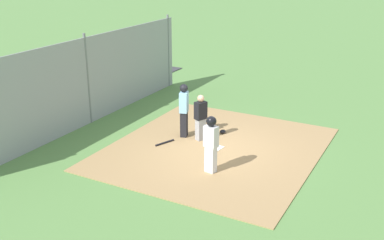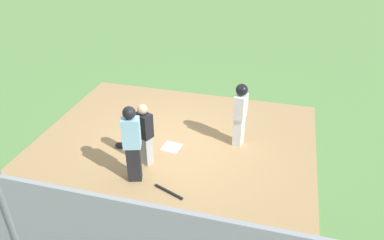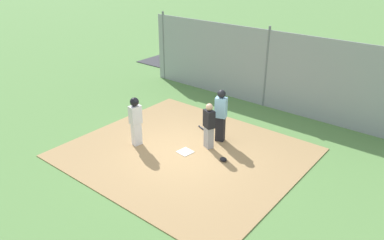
% 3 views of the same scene
% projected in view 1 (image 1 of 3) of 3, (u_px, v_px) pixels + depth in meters
% --- Properties ---
extents(ground_plane, '(140.00, 140.00, 0.00)m').
position_uv_depth(ground_plane, '(215.00, 149.00, 15.03)').
color(ground_plane, '#5B8947').
extents(dirt_infield, '(7.20, 6.40, 0.03)m').
position_uv_depth(dirt_infield, '(215.00, 148.00, 15.03)').
color(dirt_infield, '#A88456').
rests_on(dirt_infield, ground_plane).
extents(home_plate, '(0.49, 0.49, 0.02)m').
position_uv_depth(home_plate, '(215.00, 147.00, 15.02)').
color(home_plate, white).
rests_on(home_plate, dirt_infield).
extents(catcher, '(0.45, 0.39, 1.58)m').
position_uv_depth(catcher, '(201.00, 117.00, 15.40)').
color(catcher, '#9E9EA3').
rests_on(catcher, dirt_infield).
extents(umpire, '(0.44, 0.36, 1.87)m').
position_uv_depth(umpire, '(184.00, 109.00, 15.63)').
color(umpire, black).
rests_on(umpire, dirt_infield).
extents(runner, '(0.32, 0.42, 1.71)m').
position_uv_depth(runner, '(211.00, 140.00, 13.07)').
color(runner, silver).
rests_on(runner, dirt_infield).
extents(baseball_bat, '(0.72, 0.33, 0.06)m').
position_uv_depth(baseball_bat, '(165.00, 143.00, 15.35)').
color(baseball_bat, black).
rests_on(baseball_bat, dirt_infield).
extents(catcher_mask, '(0.24, 0.20, 0.12)m').
position_uv_depth(catcher_mask, '(223.00, 132.00, 16.21)').
color(catcher_mask, black).
rests_on(catcher_mask, dirt_infield).
extents(backstop_fence, '(12.00, 0.10, 3.35)m').
position_uv_depth(backstop_fence, '(88.00, 81.00, 16.78)').
color(backstop_fence, '#93999E').
rests_on(backstop_fence, ground_plane).
extents(parking_lot, '(18.00, 5.20, 0.04)m').
position_uv_depth(parking_lot, '(20.00, 107.00, 18.98)').
color(parking_lot, '#38383D').
rests_on(parking_lot, ground_plane).
extents(parked_car_dark, '(4.33, 2.16, 1.28)m').
position_uv_depth(parked_car_dark, '(11.00, 97.00, 18.28)').
color(parked_car_dark, black).
rests_on(parked_car_dark, parking_lot).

